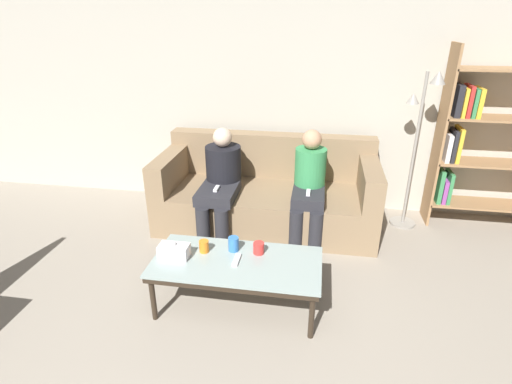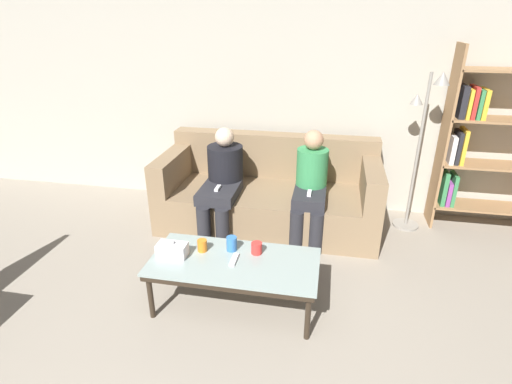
# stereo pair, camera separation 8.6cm
# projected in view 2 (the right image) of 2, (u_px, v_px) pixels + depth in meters

# --- Properties ---
(wall_back) EXTENTS (12.00, 0.06, 2.60)m
(wall_back) POSITION_uv_depth(u_px,v_px,m) (279.00, 89.00, 4.25)
(wall_back) COLOR #B7B2A3
(wall_back) RESTS_ON ground_plane
(couch) EXTENTS (2.18, 0.96, 0.87)m
(couch) POSITION_uv_depth(u_px,v_px,m) (269.00, 194.00, 4.16)
(couch) COLOR #897051
(couch) RESTS_ON ground_plane
(coffee_table) EXTENTS (1.22, 0.59, 0.40)m
(coffee_table) POSITION_uv_depth(u_px,v_px,m) (234.00, 265.00, 2.91)
(coffee_table) COLOR #8C9E99
(coffee_table) RESTS_ON ground_plane
(cup_near_left) EXTENTS (0.08, 0.08, 0.11)m
(cup_near_left) POSITION_uv_depth(u_px,v_px,m) (232.00, 244.00, 3.00)
(cup_near_left) COLOR #3372BF
(cup_near_left) RESTS_ON coffee_table
(cup_near_right) EXTENTS (0.07, 0.07, 0.09)m
(cup_near_right) POSITION_uv_depth(u_px,v_px,m) (202.00, 245.00, 2.99)
(cup_near_right) COLOR orange
(cup_near_right) RESTS_ON coffee_table
(cup_far_center) EXTENTS (0.08, 0.08, 0.09)m
(cup_far_center) POSITION_uv_depth(u_px,v_px,m) (257.00, 248.00, 2.96)
(cup_far_center) COLOR red
(cup_far_center) RESTS_ON coffee_table
(tissue_box) EXTENTS (0.22, 0.12, 0.13)m
(tissue_box) POSITION_uv_depth(u_px,v_px,m) (172.00, 250.00, 2.93)
(tissue_box) COLOR white
(tissue_box) RESTS_ON coffee_table
(game_remote) EXTENTS (0.04, 0.15, 0.02)m
(game_remote) POSITION_uv_depth(u_px,v_px,m) (234.00, 259.00, 2.89)
(game_remote) COLOR white
(game_remote) RESTS_ON coffee_table
(bookshelf) EXTENTS (0.99, 0.32, 1.80)m
(bookshelf) POSITION_uv_depth(u_px,v_px,m) (483.00, 142.00, 3.85)
(bookshelf) COLOR #9E754C
(bookshelf) RESTS_ON ground_plane
(standing_lamp) EXTENTS (0.31, 0.26, 1.57)m
(standing_lamp) POSITION_uv_depth(u_px,v_px,m) (422.00, 137.00, 3.80)
(standing_lamp) COLOR gray
(standing_lamp) RESTS_ON ground_plane
(seated_person_left_end) EXTENTS (0.35, 0.74, 1.03)m
(seated_person_left_end) POSITION_uv_depth(u_px,v_px,m) (222.00, 178.00, 3.92)
(seated_person_left_end) COLOR #28282D
(seated_person_left_end) RESTS_ON ground_plane
(seated_person_mid_left) EXTENTS (0.31, 0.63, 1.05)m
(seated_person_mid_left) POSITION_uv_depth(u_px,v_px,m) (311.00, 185.00, 3.78)
(seated_person_mid_left) COLOR #28282D
(seated_person_mid_left) RESTS_ON ground_plane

